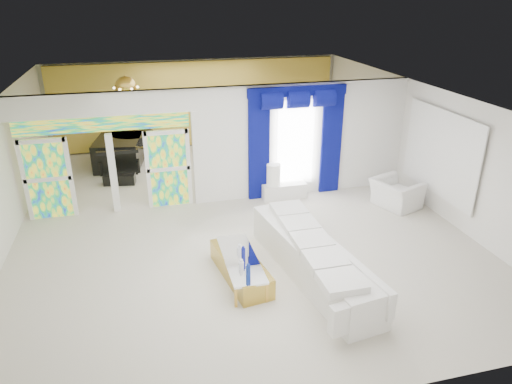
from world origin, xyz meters
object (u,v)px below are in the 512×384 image
object	(u,v)px
coffee_table	(241,268)
console_table	(284,191)
grand_piano	(119,152)
white_sofa	(312,260)
armchair	(396,193)

from	to	relation	value
coffee_table	console_table	world-z (taller)	coffee_table
console_table	grand_piano	size ratio (longest dim) A/B	0.68
white_sofa	coffee_table	bearing A→B (deg)	158.68
coffee_table	armchair	distance (m)	5.08
coffee_table	grand_piano	bearing A→B (deg)	108.24
console_table	armchair	bearing A→B (deg)	-25.31
coffee_table	console_table	xyz separation A→B (m)	(1.96, 3.44, -0.01)
white_sofa	grand_piano	bearing A→B (deg)	107.69
grand_piano	console_table	bearing A→B (deg)	-31.36
white_sofa	coffee_table	distance (m)	1.39
white_sofa	console_table	distance (m)	3.79
coffee_table	grand_piano	distance (m)	7.50
white_sofa	grand_piano	distance (m)	8.29
white_sofa	console_table	bearing A→B (deg)	72.00
coffee_table	grand_piano	world-z (taller)	grand_piano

